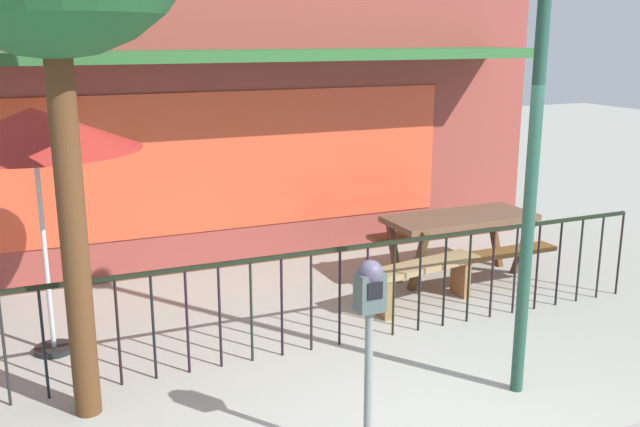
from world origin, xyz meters
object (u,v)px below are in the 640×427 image
(parking_meter_near, at_px, (370,308))
(picnic_table_left, at_px, (460,229))
(patio_umbrella, at_px, (33,130))
(patio_bench, at_px, (423,274))
(street_lamp, at_px, (540,60))

(parking_meter_near, bearing_deg, picnic_table_left, 47.29)
(patio_umbrella, bearing_deg, patio_bench, -5.22)
(patio_umbrella, relative_size, patio_bench, 1.58)
(parking_meter_near, height_order, street_lamp, street_lamp)
(street_lamp, bearing_deg, patio_bench, 81.79)
(picnic_table_left, relative_size, patio_bench, 1.27)
(patio_bench, height_order, street_lamp, street_lamp)
(patio_bench, relative_size, parking_meter_near, 0.99)
(street_lamp, bearing_deg, parking_meter_near, -166.19)
(patio_bench, height_order, parking_meter_near, parking_meter_near)
(patio_umbrella, bearing_deg, street_lamp, -33.51)
(picnic_table_left, relative_size, street_lamp, 0.44)
(picnic_table_left, relative_size, parking_meter_near, 1.26)
(patio_umbrella, xyz_separation_m, parking_meter_near, (1.89, -2.69, -0.94))
(patio_bench, bearing_deg, patio_umbrella, 174.78)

